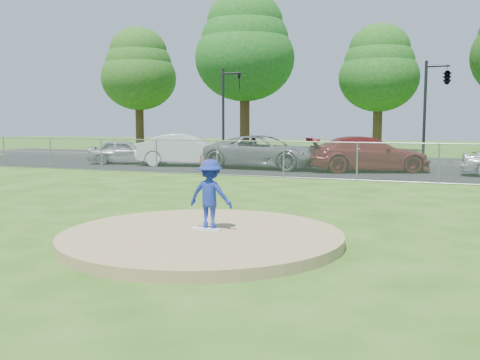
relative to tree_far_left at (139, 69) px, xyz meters
The scene contains 17 objects.
ground 32.60m from the tree_far_left, 46.27° to the right, with size 120.00×120.00×0.00m, color #255011.
pitchers_mound 40.27m from the tree_far_left, 56.31° to the right, with size 5.40×5.40×0.20m, color #997F54.
pitching_rubber 40.08m from the tree_far_left, 56.15° to the right, with size 0.60×0.15×0.04m, color white.
chain_link_fence 31.06m from the tree_far_left, 43.67° to the right, with size 40.00×0.06×1.50m, color gray.
parking_lot 28.39m from the tree_far_left, 36.87° to the right, with size 50.00×8.00×0.01m, color black.
street 24.79m from the tree_far_left, 22.25° to the right, with size 60.00×7.00×0.01m, color black.
tree_far_left is the anchor object (origin of this frame).
tree_left 11.24m from the tree_far_left, 10.30° to the right, with size 7.84×7.84×12.53m.
tree_center 21.03m from the tree_far_left, ahead, with size 6.16×6.16×9.84m.
traffic_signal_left 17.60m from the tree_far_left, 39.73° to the right, with size 1.28×0.20×5.60m.
traffic_signal_center 28.31m from the tree_far_left, 22.96° to the right, with size 1.42×2.48×5.60m.
pitcher 39.93m from the tree_far_left, 56.01° to the right, with size 0.89×0.51×1.38m, color navy.
traffic_cone 24.24m from the tree_far_left, 50.33° to the right, with size 0.31×0.31×0.60m, color red.
parked_car_silver 20.75m from the tree_far_left, 60.41° to the right, with size 1.56×3.88×1.32m, color #A2A2A7.
parked_car_white 22.68m from the tree_far_left, 51.78° to the right, with size 1.76×5.04×1.66m, color white.
parked_car_gray 25.49m from the tree_far_left, 43.87° to the right, with size 2.70×5.85×1.63m, color slate.
parked_car_darkred 29.16m from the tree_far_left, 36.60° to the right, with size 2.27×5.58×1.62m, color maroon.
Camera 1 is at (4.36, -9.10, 2.30)m, focal length 40.00 mm.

